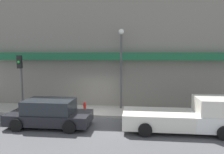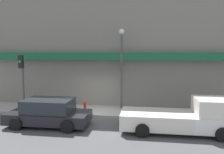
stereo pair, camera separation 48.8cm
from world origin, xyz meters
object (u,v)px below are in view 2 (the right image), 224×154
object	(u,v)px
traffic_light	(22,73)
parked_car	(49,113)
street_lamp	(122,59)
pickup_truck	(187,117)
fire_hydrant	(85,106)

from	to	relation	value
traffic_light	parked_car	bearing A→B (deg)	-36.91
parked_car	street_lamp	size ratio (longest dim) A/B	0.82
parked_car	traffic_light	world-z (taller)	traffic_light
pickup_truck	traffic_light	xyz separation A→B (m)	(-9.69, 1.95, 1.86)
street_lamp	traffic_light	distance (m)	6.38
pickup_truck	fire_hydrant	bearing A→B (deg)	154.62
traffic_light	fire_hydrant	bearing A→B (deg)	9.71
street_lamp	traffic_light	bearing A→B (deg)	-165.49
fire_hydrant	street_lamp	distance (m)	3.89
pickup_truck	parked_car	world-z (taller)	pickup_truck
pickup_truck	traffic_light	distance (m)	10.06
pickup_truck	street_lamp	size ratio (longest dim) A/B	1.07
traffic_light	street_lamp	bearing A→B (deg)	14.51
parked_car	pickup_truck	bearing A→B (deg)	-0.66
fire_hydrant	street_lamp	world-z (taller)	street_lamp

